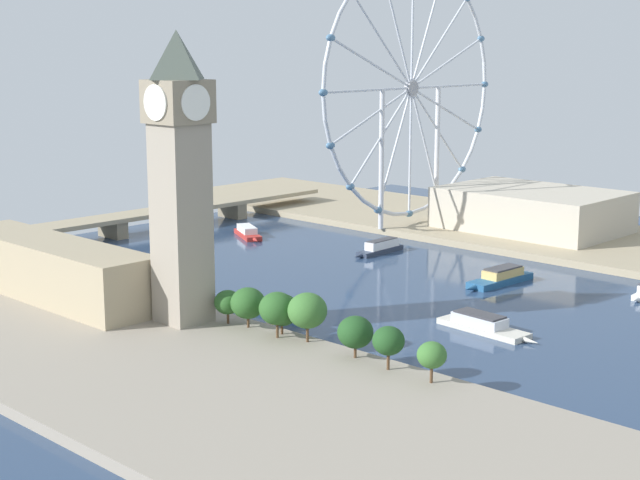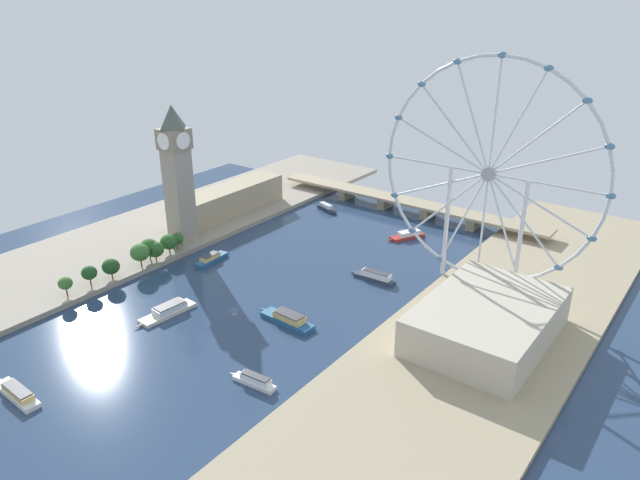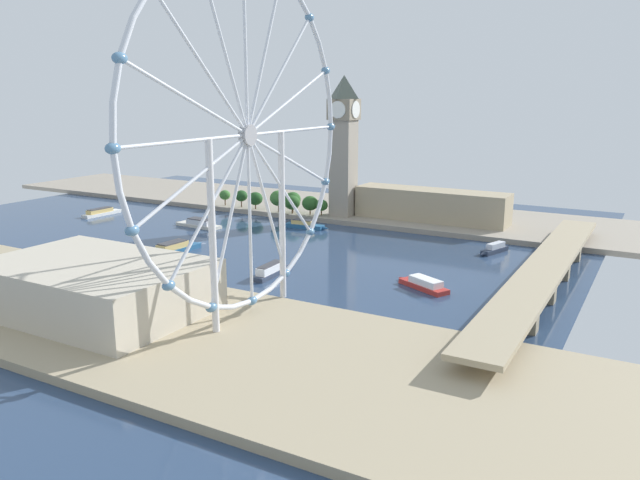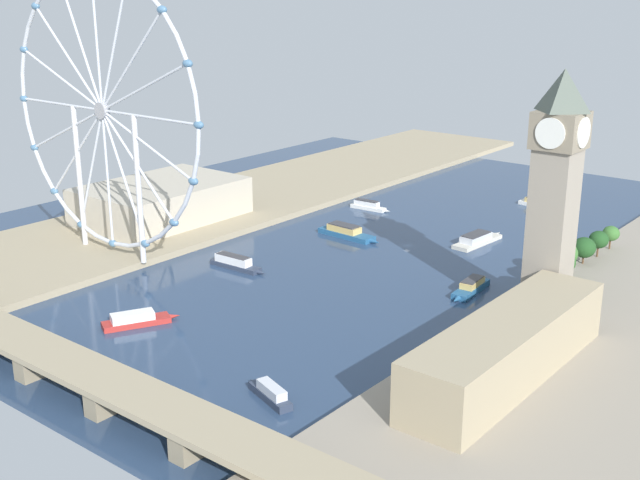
{
  "view_description": "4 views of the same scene",
  "coord_description": "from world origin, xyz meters",
  "px_view_note": "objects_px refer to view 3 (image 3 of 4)",
  "views": [
    {
      "loc": [
        -267.99,
        -188.69,
        87.35
      ],
      "look_at": [
        -11.38,
        58.83,
        15.32
      ],
      "focal_mm": 54.76,
      "sensor_mm": 36.0,
      "label": 1
    },
    {
      "loc": [
        199.67,
        -192.71,
        156.43
      ],
      "look_at": [
        -8.07,
        86.66,
        8.39
      ],
      "focal_mm": 33.48,
      "sensor_mm": 36.0,
      "label": 2
    },
    {
      "loc": [
        266.8,
        226.03,
        81.24
      ],
      "look_at": [
        -1.43,
        75.0,
        7.95
      ],
      "focal_mm": 35.04,
      "sensor_mm": 36.0,
      "label": 3
    },
    {
      "loc": [
        -197.56,
        311.33,
        118.62
      ],
      "look_at": [
        16.59,
        45.05,
        10.61
      ],
      "focal_mm": 45.75,
      "sensor_mm": 36.0,
      "label": 4
    }
  ],
  "objects_px": {
    "ferris_wheel": "(248,137)",
    "tour_boat_7": "(305,225)",
    "clock_tower": "(344,144)",
    "tour_boat_1": "(272,270)",
    "tour_boat_2": "(78,246)",
    "tour_boat_5": "(199,224)",
    "tour_boat_0": "(175,248)",
    "riverside_hall": "(95,286)",
    "tour_boat_3": "(494,249)",
    "river_bridge": "(544,272)",
    "tour_boat_4": "(424,284)",
    "parliament_block": "(431,205)",
    "tour_boat_6": "(101,212)"
  },
  "relations": [
    {
      "from": "tour_boat_0",
      "to": "tour_boat_2",
      "type": "xyz_separation_m",
      "value": [
        21.08,
        -47.82,
        -0.21
      ]
    },
    {
      "from": "tour_boat_4",
      "to": "tour_boat_5",
      "type": "relative_size",
      "value": 0.75
    },
    {
      "from": "clock_tower",
      "to": "tour_boat_5",
      "type": "distance_m",
      "value": 103.6
    },
    {
      "from": "tour_boat_7",
      "to": "tour_boat_5",
      "type": "bearing_deg",
      "value": -158.83
    },
    {
      "from": "tour_boat_0",
      "to": "tour_boat_1",
      "type": "bearing_deg",
      "value": -95.56
    },
    {
      "from": "river_bridge",
      "to": "parliament_block",
      "type": "bearing_deg",
      "value": -139.54
    },
    {
      "from": "ferris_wheel",
      "to": "tour_boat_0",
      "type": "height_order",
      "value": "ferris_wheel"
    },
    {
      "from": "tour_boat_0",
      "to": "tour_boat_4",
      "type": "height_order",
      "value": "tour_boat_0"
    },
    {
      "from": "tour_boat_0",
      "to": "tour_boat_2",
      "type": "distance_m",
      "value": 52.26
    },
    {
      "from": "clock_tower",
      "to": "riverside_hall",
      "type": "distance_m",
      "value": 209.36
    },
    {
      "from": "parliament_block",
      "to": "ferris_wheel",
      "type": "xyz_separation_m",
      "value": [
        192.14,
        0.33,
        53.5
      ]
    },
    {
      "from": "tour_boat_1",
      "to": "tour_boat_2",
      "type": "relative_size",
      "value": 1.23
    },
    {
      "from": "tour_boat_0",
      "to": "clock_tower",
      "type": "bearing_deg",
      "value": -14.2
    },
    {
      "from": "clock_tower",
      "to": "ferris_wheel",
      "type": "distance_m",
      "value": 189.01
    },
    {
      "from": "clock_tower",
      "to": "tour_boat_7",
      "type": "relative_size",
      "value": 3.09
    },
    {
      "from": "tour_boat_1",
      "to": "tour_boat_7",
      "type": "bearing_deg",
      "value": 19.85
    },
    {
      "from": "tour_boat_7",
      "to": "tour_boat_4",
      "type": "bearing_deg",
      "value": -41.75
    },
    {
      "from": "parliament_block",
      "to": "tour_boat_6",
      "type": "bearing_deg",
      "value": -68.9
    },
    {
      "from": "clock_tower",
      "to": "tour_boat_1",
      "type": "xyz_separation_m",
      "value": [
        128.81,
        30.18,
        -46.68
      ]
    },
    {
      "from": "clock_tower",
      "to": "tour_boat_4",
      "type": "height_order",
      "value": "clock_tower"
    },
    {
      "from": "tour_boat_2",
      "to": "tour_boat_5",
      "type": "bearing_deg",
      "value": -17.58
    },
    {
      "from": "tour_boat_1",
      "to": "ferris_wheel",
      "type": "bearing_deg",
      "value": -155.68
    },
    {
      "from": "tour_boat_4",
      "to": "tour_boat_5",
      "type": "bearing_deg",
      "value": 10.19
    },
    {
      "from": "clock_tower",
      "to": "tour_boat_0",
      "type": "bearing_deg",
      "value": -17.21
    },
    {
      "from": "tour_boat_3",
      "to": "tour_boat_0",
      "type": "bearing_deg",
      "value": -42.55
    },
    {
      "from": "tour_boat_4",
      "to": "tour_boat_7",
      "type": "height_order",
      "value": "tour_boat_7"
    },
    {
      "from": "riverside_hall",
      "to": "tour_boat_3",
      "type": "xyz_separation_m",
      "value": [
        -167.8,
        103.03,
        -10.14
      ]
    },
    {
      "from": "ferris_wheel",
      "to": "tour_boat_7",
      "type": "distance_m",
      "value": 170.99
    },
    {
      "from": "clock_tower",
      "to": "tour_boat_7",
      "type": "distance_m",
      "value": 58.99
    },
    {
      "from": "tour_boat_7",
      "to": "tour_boat_0",
      "type": "bearing_deg",
      "value": -113.78
    },
    {
      "from": "tour_boat_1",
      "to": "tour_boat_3",
      "type": "height_order",
      "value": "tour_boat_1"
    },
    {
      "from": "riverside_hall",
      "to": "tour_boat_5",
      "type": "bearing_deg",
      "value": -153.27
    },
    {
      "from": "clock_tower",
      "to": "tour_boat_1",
      "type": "relative_size",
      "value": 2.97
    },
    {
      "from": "riverside_hall",
      "to": "river_bridge",
      "type": "relative_size",
      "value": 0.36
    },
    {
      "from": "river_bridge",
      "to": "tour_boat_2",
      "type": "distance_m",
      "value": 231.48
    },
    {
      "from": "tour_boat_3",
      "to": "tour_boat_7",
      "type": "relative_size",
      "value": 0.78
    },
    {
      "from": "tour_boat_5",
      "to": "tour_boat_4",
      "type": "bearing_deg",
      "value": 167.46
    },
    {
      "from": "riverside_hall",
      "to": "river_bridge",
      "type": "height_order",
      "value": "riverside_hall"
    },
    {
      "from": "tour_boat_0",
      "to": "tour_boat_1",
      "type": "height_order",
      "value": "tour_boat_0"
    },
    {
      "from": "clock_tower",
      "to": "river_bridge",
      "type": "distance_m",
      "value": 171.28
    },
    {
      "from": "riverside_hall",
      "to": "tour_boat_2",
      "type": "height_order",
      "value": "riverside_hall"
    },
    {
      "from": "river_bridge",
      "to": "tour_boat_1",
      "type": "xyz_separation_m",
      "value": [
        40.91,
        -110.75,
        -4.87
      ]
    },
    {
      "from": "riverside_hall",
      "to": "clock_tower",
      "type": "bearing_deg",
      "value": -178.67
    },
    {
      "from": "riverside_hall",
      "to": "tour_boat_0",
      "type": "bearing_deg",
      "value": -154.55
    },
    {
      "from": "tour_boat_5",
      "to": "tour_boat_7",
      "type": "height_order",
      "value": "tour_boat_5"
    },
    {
      "from": "clock_tower",
      "to": "tour_boat_1",
      "type": "distance_m",
      "value": 140.29
    },
    {
      "from": "river_bridge",
      "to": "tour_boat_1",
      "type": "relative_size",
      "value": 7.27
    },
    {
      "from": "tour_boat_2",
      "to": "tour_boat_3",
      "type": "relative_size",
      "value": 1.09
    },
    {
      "from": "parliament_block",
      "to": "tour_boat_4",
      "type": "distance_m",
      "value": 132.88
    },
    {
      "from": "tour_boat_1",
      "to": "tour_boat_2",
      "type": "xyz_separation_m",
      "value": [
        10.98,
        -114.77,
        -0.25
      ]
    }
  ]
}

